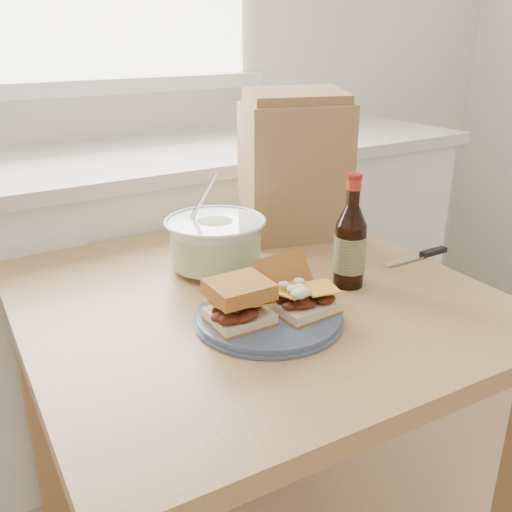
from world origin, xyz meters
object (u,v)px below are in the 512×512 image
paper_bag (295,172)px  beer_bottle (350,245)px  dining_table (252,339)px  coleslaw_bowl (216,245)px  plate (268,317)px

paper_bag → beer_bottle: bearing=-88.1°
dining_table → beer_bottle: beer_bottle is taller
paper_bag → coleslaw_bowl: bearing=-144.5°
dining_table → plate: 0.18m
plate → coleslaw_bowl: coleslaw_bowl is taller
beer_bottle → dining_table: bearing=166.1°
dining_table → paper_bag: size_ratio=2.80×
beer_bottle → coleslaw_bowl: bearing=138.7°
dining_table → coleslaw_bowl: coleslaw_bowl is taller
dining_table → coleslaw_bowl: (-0.00, 0.15, 0.17)m
dining_table → paper_bag: paper_bag is taller
dining_table → beer_bottle: 0.30m
plate → paper_bag: bearing=48.9°
plate → paper_bag: 0.53m
plate → beer_bottle: beer_bottle is taller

